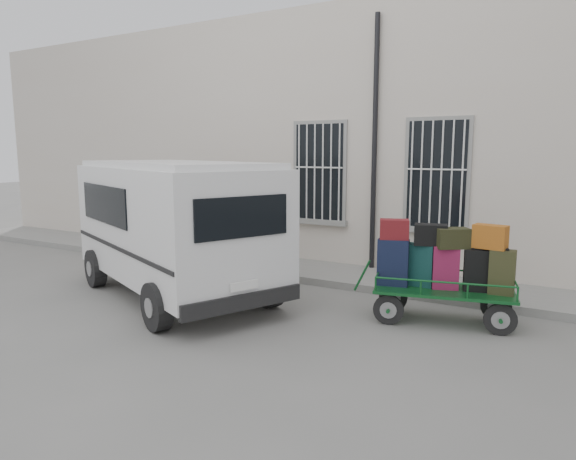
# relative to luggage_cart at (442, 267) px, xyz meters

# --- Properties ---
(ground) EXTENTS (80.00, 80.00, 0.00)m
(ground) POSITION_rel_luggage_cart_xyz_m (-3.09, -0.36, -0.90)
(ground) COLOR slate
(ground) RESTS_ON ground
(building) EXTENTS (24.00, 5.15, 6.00)m
(building) POSITION_rel_luggage_cart_xyz_m (-3.09, 5.14, 2.10)
(building) COLOR beige
(building) RESTS_ON ground
(sidewalk) EXTENTS (24.00, 1.70, 0.15)m
(sidewalk) POSITION_rel_luggage_cart_xyz_m (-3.09, 1.84, -0.83)
(sidewalk) COLOR gray
(sidewalk) RESTS_ON ground
(luggage_cart) EXTENTS (2.56, 1.42, 1.64)m
(luggage_cart) POSITION_rel_luggage_cart_xyz_m (0.00, 0.00, 0.00)
(luggage_cart) COLOR black
(luggage_cart) RESTS_ON ground
(van) EXTENTS (5.42, 3.95, 2.54)m
(van) POSITION_rel_luggage_cart_xyz_m (-4.73, -0.98, 0.55)
(van) COLOR white
(van) RESTS_ON ground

